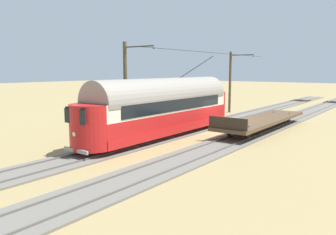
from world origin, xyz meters
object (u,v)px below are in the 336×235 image
object	(u,v)px
spare_tie_stack	(209,114)
catenary_pole_foreground	(231,81)
vintage_streetcar	(164,106)
catenary_pole_mid_near	(126,87)
flatcar_adjacent	(262,120)

from	to	relation	value
spare_tie_stack	catenary_pole_foreground	bearing A→B (deg)	-91.29
vintage_streetcar	spare_tie_stack	xyz separation A→B (m)	(2.73, -11.40, -1.98)
catenary_pole_foreground	spare_tie_stack	distance (m)	5.68
catenary_pole_foreground	vintage_streetcar	bearing A→B (deg)	99.34
vintage_streetcar	spare_tie_stack	world-z (taller)	vintage_streetcar
vintage_streetcar	catenary_pole_foreground	size ratio (longest dim) A/B	2.32
vintage_streetcar	catenary_pole_foreground	xyz separation A→B (m)	(2.63, -15.97, 1.37)
spare_tie_stack	catenary_pole_mid_near	bearing A→B (deg)	90.47
vintage_streetcar	catenary_pole_foreground	distance (m)	16.25
spare_tie_stack	flatcar_adjacent	bearing A→B (deg)	148.40
catenary_pole_mid_near	spare_tie_stack	size ratio (longest dim) A/B	2.88
vintage_streetcar	flatcar_adjacent	bearing A→B (deg)	-125.02
flatcar_adjacent	spare_tie_stack	bearing A→B (deg)	-31.60
flatcar_adjacent	catenary_pole_mid_near	bearing A→B (deg)	47.16
vintage_streetcar	spare_tie_stack	size ratio (longest dim) A/B	6.70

